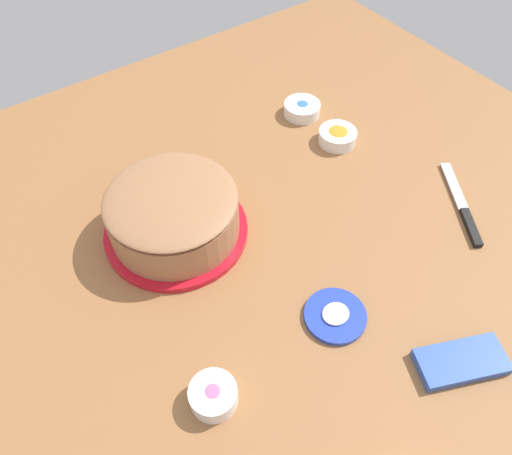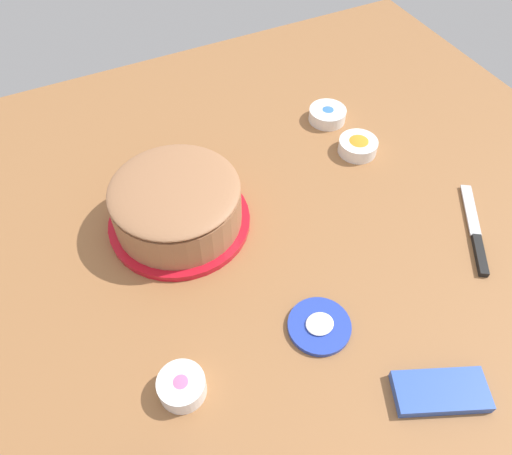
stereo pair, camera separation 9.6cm
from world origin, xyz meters
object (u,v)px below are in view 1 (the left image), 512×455
object	(u,v)px
frosted_cake	(173,215)
sprinkle_bowl_orange	(337,136)
sprinkle_bowl_pink	(213,395)
frosting_tub_lid	(335,316)
sprinkle_bowl_blue	(302,108)
candy_box_lower	(461,361)
spreading_knife	(464,210)

from	to	relation	value
frosted_cake	sprinkle_bowl_orange	size ratio (longest dim) A/B	3.23
frosted_cake	sprinkle_bowl_orange	bearing A→B (deg)	3.19
sprinkle_bowl_pink	frosting_tub_lid	bearing A→B (deg)	0.47
sprinkle_bowl_blue	sprinkle_bowl_orange	distance (m)	0.13
sprinkle_bowl_pink	candy_box_lower	distance (m)	0.41
frosted_cake	spreading_knife	xyz separation A→B (m)	(0.52, -0.30, -0.05)
sprinkle_bowl_orange	frosting_tub_lid	bearing A→B (deg)	-131.30
sprinkle_bowl_blue	sprinkle_bowl_orange	xyz separation A→B (m)	(0.00, -0.13, 0.00)
sprinkle_bowl_blue	sprinkle_bowl_orange	world-z (taller)	sprinkle_bowl_orange
sprinkle_bowl_orange	candy_box_lower	bearing A→B (deg)	-110.22
frosted_cake	candy_box_lower	world-z (taller)	frosted_cake
sprinkle_bowl_pink	sprinkle_bowl_blue	bearing A→B (deg)	40.92
frosting_tub_lid	sprinkle_bowl_pink	distance (m)	0.26
candy_box_lower	frosting_tub_lid	bearing A→B (deg)	144.15
spreading_knife	candy_box_lower	distance (m)	0.35
frosting_tub_lid	spreading_knife	bearing A→B (deg)	5.28
frosted_cake	sprinkle_bowl_blue	distance (m)	0.47
frosting_tub_lid	sprinkle_bowl_blue	world-z (taller)	sprinkle_bowl_blue
frosted_cake	sprinkle_bowl_blue	world-z (taller)	frosted_cake
frosting_tub_lid	sprinkle_bowl_orange	world-z (taller)	sprinkle_bowl_orange
sprinkle_bowl_blue	sprinkle_bowl_pink	xyz separation A→B (m)	(-0.56, -0.49, 0.00)
sprinkle_bowl_blue	candy_box_lower	xyz separation A→B (m)	(-0.20, -0.67, -0.01)
sprinkle_bowl_pink	sprinkle_bowl_orange	size ratio (longest dim) A/B	0.86
frosted_cake	spreading_knife	bearing A→B (deg)	-29.52
spreading_knife	sprinkle_bowl_orange	distance (m)	0.33
frosting_tub_lid	sprinkle_bowl_blue	xyz separation A→B (m)	(0.31, 0.49, 0.01)
frosting_tub_lid	spreading_knife	distance (m)	0.39
spreading_knife	candy_box_lower	size ratio (longest dim) A/B	1.41
frosted_cake	sprinkle_bowl_pink	distance (m)	0.36
sprinkle_bowl_pink	candy_box_lower	bearing A→B (deg)	-26.56
candy_box_lower	sprinkle_bowl_orange	bearing A→B (deg)	92.61
spreading_knife	sprinkle_bowl_blue	xyz separation A→B (m)	(-0.08, 0.45, 0.01)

